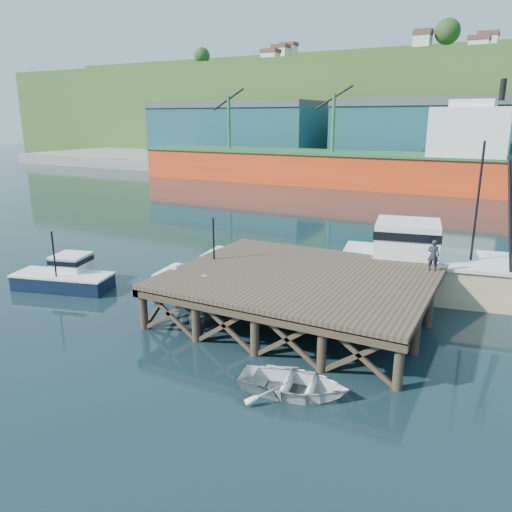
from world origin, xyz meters
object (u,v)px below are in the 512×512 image
Objects in this scene: boat_black at (222,278)px; trawler at (453,265)px; dinghy at (293,383)px; dockworker at (433,255)px; boat_navy at (65,276)px.

boat_black is 0.57× the size of trawler.
dinghy is at bearing -53.45° from boat_black.
dockworker is at bearing -25.21° from dinghy.
boat_black is 11.11m from dinghy.
boat_black is (8.14, 3.60, 0.10)m from boat_navy.
boat_black is at bearing 34.68° from dinghy.
trawler is at bearing -100.50° from dockworker.
boat_black is at bearing 8.80° from boat_navy.
dockworker reaches higher than dinghy.
trawler reaches higher than boat_black.
boat_navy is 16.49m from dinghy.
trawler is at bearing -24.54° from dinghy.
boat_navy is 8.90m from boat_black.
boat_navy is at bearing -165.71° from trawler.
dockworker is (10.61, 2.28, 2.10)m from boat_black.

